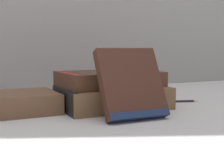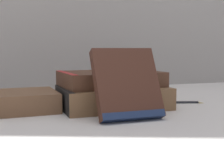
% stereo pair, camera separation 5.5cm
% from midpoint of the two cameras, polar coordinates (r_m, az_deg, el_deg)
% --- Properties ---
extents(ground_plane, '(3.00, 3.00, 0.00)m').
position_cam_midpoint_polar(ground_plane, '(0.63, 0.52, -4.85)').
color(ground_plane, silver).
extents(book_flat_bottom, '(0.22, 0.15, 0.05)m').
position_cam_midpoint_polar(book_flat_bottom, '(0.65, 2.08, -2.45)').
color(book_flat_bottom, brown).
rests_on(book_flat_bottom, ground_plane).
extents(book_flat_top, '(0.21, 0.15, 0.03)m').
position_cam_midpoint_polar(book_flat_top, '(0.66, 1.67, 0.93)').
color(book_flat_top, '#4C2D1E').
rests_on(book_flat_top, book_flat_bottom).
extents(book_side_left, '(0.21, 0.14, 0.04)m').
position_cam_midpoint_polar(book_side_left, '(0.64, -17.50, -3.22)').
color(book_side_left, brown).
rests_on(book_side_left, ground_plane).
extents(book_leaning_front, '(0.12, 0.08, 0.12)m').
position_cam_midpoint_polar(book_leaning_front, '(0.55, 5.70, -0.43)').
color(book_leaning_front, '#422319').
rests_on(book_leaning_front, ground_plane).
extents(pocket_watch, '(0.06, 0.06, 0.01)m').
position_cam_midpoint_polar(pocket_watch, '(0.67, 6.75, 2.54)').
color(pocket_watch, silver).
rests_on(pocket_watch, book_flat_top).
extents(fountain_pen, '(0.12, 0.05, 0.01)m').
position_cam_midpoint_polar(fountain_pen, '(0.73, 14.06, -3.09)').
color(fountain_pen, black).
rests_on(fountain_pen, ground_plane).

